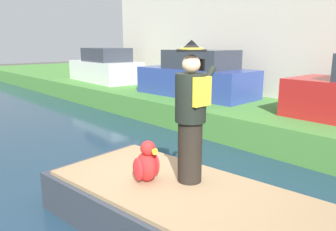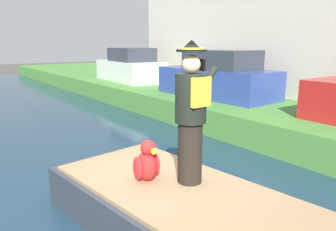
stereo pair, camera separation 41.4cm
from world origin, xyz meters
name	(u,v)px [view 1 (the left image)]	position (x,y,z in m)	size (l,w,h in m)	color
ground_plane	(158,222)	(0.00, 0.00, 0.00)	(80.00, 80.00, 0.00)	#4C4742
canal_water	(158,219)	(0.00, 0.00, 0.05)	(6.67, 48.00, 0.10)	#1E384C
boat	(191,214)	(0.00, -0.64, 0.40)	(2.25, 4.37, 0.61)	#333842
person_pirate	(191,114)	(0.22, -0.41, 1.64)	(0.61, 0.42, 1.85)	black
parrot_plush	(147,164)	(-0.22, -0.03, 0.95)	(0.36, 0.34, 0.57)	red
parked_car_blue	(197,77)	(5.15, 4.01, 1.44)	(1.85, 4.06, 1.50)	#2D4293
parked_car_white	(105,67)	(5.15, 9.67, 1.44)	(1.96, 4.10, 1.50)	white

